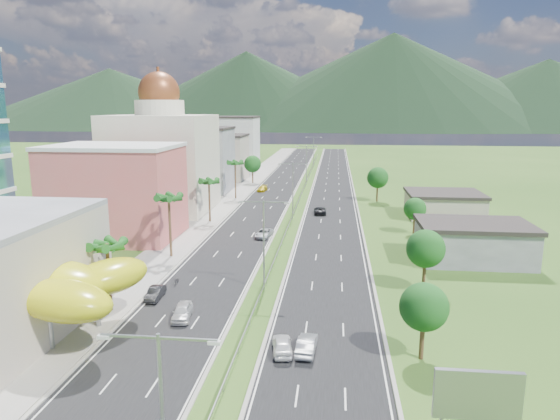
% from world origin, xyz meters
% --- Properties ---
extents(ground, '(500.00, 500.00, 0.00)m').
position_xyz_m(ground, '(0.00, 0.00, 0.00)').
color(ground, '#2D5119').
rests_on(ground, ground).
extents(road_left, '(11.00, 260.00, 0.04)m').
position_xyz_m(road_left, '(-7.50, 90.00, 0.02)').
color(road_left, black).
rests_on(road_left, ground).
extents(road_right, '(11.00, 260.00, 0.04)m').
position_xyz_m(road_right, '(7.50, 90.00, 0.02)').
color(road_right, black).
rests_on(road_right, ground).
extents(sidewalk_left, '(7.00, 260.00, 0.12)m').
position_xyz_m(sidewalk_left, '(-17.00, 90.00, 0.06)').
color(sidewalk_left, gray).
rests_on(sidewalk_left, ground).
extents(median_guardrail, '(0.10, 216.06, 0.76)m').
position_xyz_m(median_guardrail, '(0.00, 71.99, 0.62)').
color(median_guardrail, gray).
rests_on(median_guardrail, ground).
extents(streetlight_median_a, '(6.04, 0.25, 11.00)m').
position_xyz_m(streetlight_median_a, '(0.00, -25.00, 6.75)').
color(streetlight_median_a, gray).
rests_on(streetlight_median_a, ground).
extents(streetlight_median_b, '(6.04, 0.25, 11.00)m').
position_xyz_m(streetlight_median_b, '(0.00, 10.00, 6.75)').
color(streetlight_median_b, gray).
rests_on(streetlight_median_b, ground).
extents(streetlight_median_c, '(6.04, 0.25, 11.00)m').
position_xyz_m(streetlight_median_c, '(0.00, 50.00, 6.75)').
color(streetlight_median_c, gray).
rests_on(streetlight_median_c, ground).
extents(streetlight_median_d, '(6.04, 0.25, 11.00)m').
position_xyz_m(streetlight_median_d, '(0.00, 95.00, 6.75)').
color(streetlight_median_d, gray).
rests_on(streetlight_median_d, ground).
extents(streetlight_median_e, '(6.04, 0.25, 11.00)m').
position_xyz_m(streetlight_median_e, '(0.00, 140.00, 6.75)').
color(streetlight_median_e, gray).
rests_on(streetlight_median_e, ground).
extents(lime_canopy, '(18.00, 15.00, 7.40)m').
position_xyz_m(lime_canopy, '(-20.00, -4.00, 4.99)').
color(lime_canopy, '#B8B912').
rests_on(lime_canopy, ground).
extents(pink_shophouse, '(20.00, 15.00, 15.00)m').
position_xyz_m(pink_shophouse, '(-28.00, 32.00, 7.50)').
color(pink_shophouse, '#D45B57').
rests_on(pink_shophouse, ground).
extents(domed_building, '(20.00, 20.00, 28.70)m').
position_xyz_m(domed_building, '(-28.00, 55.00, 11.35)').
color(domed_building, beige).
rests_on(domed_building, ground).
extents(midrise_grey, '(16.00, 15.00, 16.00)m').
position_xyz_m(midrise_grey, '(-27.00, 80.00, 8.00)').
color(midrise_grey, slate).
rests_on(midrise_grey, ground).
extents(midrise_beige, '(16.00, 15.00, 13.00)m').
position_xyz_m(midrise_beige, '(-27.00, 102.00, 6.50)').
color(midrise_beige, '#B6A896').
rests_on(midrise_beige, ground).
extents(midrise_white, '(16.00, 15.00, 18.00)m').
position_xyz_m(midrise_white, '(-27.00, 125.00, 9.00)').
color(midrise_white, silver).
rests_on(midrise_white, ground).
extents(billboard, '(5.20, 0.35, 6.20)m').
position_xyz_m(billboard, '(17.00, -18.00, 4.42)').
color(billboard, gray).
rests_on(billboard, ground).
extents(shed_near, '(15.00, 10.00, 5.00)m').
position_xyz_m(shed_near, '(28.00, 25.00, 2.50)').
color(shed_near, slate).
rests_on(shed_near, ground).
extents(shed_far, '(14.00, 12.00, 4.40)m').
position_xyz_m(shed_far, '(30.00, 55.00, 2.20)').
color(shed_far, '#B6A896').
rests_on(shed_far, ground).
extents(palm_tree_b, '(3.60, 3.60, 8.10)m').
position_xyz_m(palm_tree_b, '(-15.50, 2.00, 7.06)').
color(palm_tree_b, '#47301C').
rests_on(palm_tree_b, ground).
extents(palm_tree_c, '(3.60, 3.60, 9.60)m').
position_xyz_m(palm_tree_c, '(-15.50, 22.00, 8.50)').
color(palm_tree_c, '#47301C').
rests_on(palm_tree_c, ground).
extents(palm_tree_d, '(3.60, 3.60, 8.60)m').
position_xyz_m(palm_tree_d, '(-15.50, 45.00, 7.54)').
color(palm_tree_d, '#47301C').
rests_on(palm_tree_d, ground).
extents(palm_tree_e, '(3.60, 3.60, 9.40)m').
position_xyz_m(palm_tree_e, '(-15.50, 70.00, 8.31)').
color(palm_tree_e, '#47301C').
rests_on(palm_tree_e, ground).
extents(leafy_tree_lfar, '(4.90, 4.90, 8.05)m').
position_xyz_m(leafy_tree_lfar, '(-15.50, 95.00, 5.58)').
color(leafy_tree_lfar, '#47301C').
rests_on(leafy_tree_lfar, ground).
extents(leafy_tree_ra, '(4.20, 4.20, 6.90)m').
position_xyz_m(leafy_tree_ra, '(16.00, -5.00, 4.78)').
color(leafy_tree_ra, '#47301C').
rests_on(leafy_tree_ra, ground).
extents(leafy_tree_rb, '(4.55, 4.55, 7.47)m').
position_xyz_m(leafy_tree_rb, '(19.00, 12.00, 5.18)').
color(leafy_tree_rb, '#47301C').
rests_on(leafy_tree_rb, ground).
extents(leafy_tree_rc, '(3.85, 3.85, 6.33)m').
position_xyz_m(leafy_tree_rc, '(22.00, 40.00, 4.37)').
color(leafy_tree_rc, '#47301C').
rests_on(leafy_tree_rc, ground).
extents(leafy_tree_rd, '(4.90, 4.90, 8.05)m').
position_xyz_m(leafy_tree_rd, '(18.00, 70.00, 5.58)').
color(leafy_tree_rd, '#47301C').
rests_on(leafy_tree_rd, ground).
extents(mountain_ridge, '(860.00, 140.00, 90.00)m').
position_xyz_m(mountain_ridge, '(60.00, 450.00, 0.00)').
color(mountain_ridge, black).
rests_on(mountain_ridge, ground).
extents(car_white_near_left, '(2.39, 4.67, 1.52)m').
position_xyz_m(car_white_near_left, '(-7.25, 0.81, 0.80)').
color(car_white_near_left, silver).
rests_on(car_white_near_left, road_left).
extents(car_dark_left, '(1.57, 4.14, 1.35)m').
position_xyz_m(car_dark_left, '(-11.97, 5.81, 0.71)').
color(car_dark_left, black).
rests_on(car_dark_left, road_left).
extents(car_silver_mid_left, '(2.93, 5.19, 1.37)m').
position_xyz_m(car_silver_mid_left, '(-3.54, 34.51, 0.72)').
color(car_silver_mid_left, '#B3B6BB').
rests_on(car_silver_mid_left, road_left).
extents(car_yellow_far_left, '(2.48, 5.07, 1.42)m').
position_xyz_m(car_yellow_far_left, '(-10.67, 81.17, 0.75)').
color(car_yellow_far_left, gold).
rests_on(car_yellow_far_left, road_left).
extents(car_white_near_right, '(2.39, 4.52, 1.47)m').
position_xyz_m(car_white_near_right, '(3.83, -5.29, 0.77)').
color(car_white_near_right, white).
rests_on(car_white_near_right, road_right).
extents(car_silver_right, '(1.84, 4.54, 1.47)m').
position_xyz_m(car_silver_right, '(6.00, -4.99, 0.77)').
color(car_silver_right, '#989A9F').
rests_on(car_silver_right, road_right).
extents(car_dark_far_right, '(2.69, 5.29, 1.43)m').
position_xyz_m(car_dark_far_right, '(5.25, 54.60, 0.76)').
color(car_dark_far_right, black).
rests_on(car_dark_far_right, road_right).
extents(motorcycle, '(0.65, 1.94, 1.23)m').
position_xyz_m(motorcycle, '(-11.02, 10.50, 0.65)').
color(motorcycle, black).
rests_on(motorcycle, road_left).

